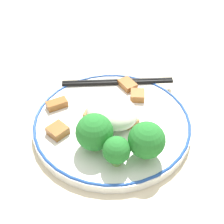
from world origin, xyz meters
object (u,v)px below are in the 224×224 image
(broccoli_back_center, at_px, (117,151))
(broccoli_back_right, at_px, (147,140))
(broccoli_back_left, at_px, (94,132))
(chopsticks, at_px, (118,82))
(plate, at_px, (112,123))

(broccoli_back_center, height_order, broccoli_back_right, broccoli_back_right)
(broccoli_back_left, bearing_deg, chopsticks, 115.26)
(plate, distance_m, broccoli_back_right, 0.10)
(plate, distance_m, broccoli_back_left, 0.07)
(broccoli_back_center, xyz_separation_m, chopsticks, (-0.12, 0.16, -0.02))
(plate, relative_size, chopsticks, 1.57)
(broccoli_back_right, bearing_deg, chopsticks, 140.14)
(broccoli_back_right, relative_size, chopsticks, 0.37)
(broccoli_back_left, xyz_separation_m, broccoli_back_right, (0.07, 0.03, 0.00))
(plate, xyz_separation_m, broccoli_back_right, (0.09, -0.03, 0.04))
(chopsticks, bearing_deg, broccoli_back_left, -64.74)
(broccoli_back_left, bearing_deg, broccoli_back_center, -6.25)
(broccoli_back_left, xyz_separation_m, chopsticks, (-0.07, 0.15, -0.03))
(broccoli_back_right, bearing_deg, broccoli_back_center, -124.85)
(broccoli_back_center, bearing_deg, plate, 132.20)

